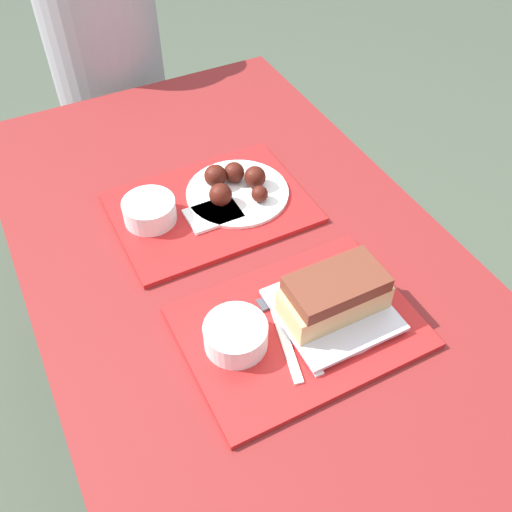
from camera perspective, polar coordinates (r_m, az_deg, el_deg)
name	(u,v)px	position (r m, az deg, el deg)	size (l,w,h in m)	color
ground_plane	(251,433)	(1.74, -0.48, -17.32)	(12.00, 12.00, 0.00)	#424C3D
picnic_table	(249,297)	(1.20, -0.67, -4.11)	(0.83, 1.49, 0.73)	maroon
picnic_bench_far	(125,149)	(2.05, -12.97, 10.37)	(0.79, 0.28, 0.46)	maroon
tray_near	(299,327)	(1.03, 4.32, -7.08)	(0.41, 0.30, 0.01)	red
tray_far	(212,207)	(1.25, -4.39, 4.89)	(0.41, 0.30, 0.01)	red
bowl_coleslaw_near	(236,334)	(0.98, -2.04, -7.82)	(0.11, 0.11, 0.05)	white
brisket_sandwich_plate	(334,299)	(1.01, 7.81, -4.32)	(0.20, 0.20, 0.10)	white
plastic_fork_near	(285,342)	(1.00, 2.96, -8.54)	(0.06, 0.17, 0.00)	white
plastic_knife_near	(296,337)	(1.01, 4.06, -8.06)	(0.02, 0.17, 0.00)	white
condiment_packet	(268,303)	(1.05, 1.20, -4.69)	(0.04, 0.03, 0.01)	#3F3F47
bowl_coleslaw_far	(149,210)	(1.21, -10.62, 4.59)	(0.11, 0.11, 0.05)	white
wings_plate_far	(235,186)	(1.26, -2.10, 6.96)	(0.23, 0.23, 0.06)	white
napkin_far	(213,214)	(1.21, -4.29, 4.19)	(0.11, 0.08, 0.01)	white
person_seated_across	(106,49)	(1.87, -14.79, 19.40)	(0.34, 0.34, 0.70)	#9E9EA3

